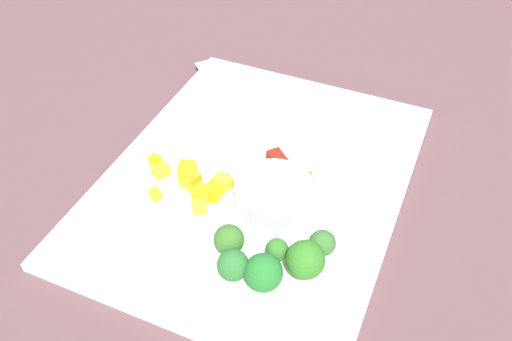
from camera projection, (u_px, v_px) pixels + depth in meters
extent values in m
plane|color=brown|center=(256.00, 183.00, 0.71)|extent=(4.00, 4.00, 0.00)
cube|color=white|center=(256.00, 180.00, 0.71)|extent=(0.45, 0.36, 0.01)
cylinder|color=white|center=(274.00, 199.00, 0.64)|extent=(0.09, 0.09, 0.04)
cube|color=silver|center=(222.00, 90.00, 0.83)|extent=(0.13, 0.14, 0.00)
cube|color=maroon|center=(286.00, 174.00, 0.69)|extent=(0.07, 0.07, 0.02)
cube|color=orange|center=(305.00, 179.00, 0.69)|extent=(0.02, 0.02, 0.01)
cube|color=orange|center=(225.00, 181.00, 0.69)|extent=(0.02, 0.02, 0.01)
cube|color=orange|center=(238.00, 184.00, 0.68)|extent=(0.01, 0.01, 0.01)
cube|color=orange|center=(294.00, 175.00, 0.69)|extent=(0.03, 0.03, 0.01)
cube|color=yellow|center=(190.00, 179.00, 0.68)|extent=(0.03, 0.03, 0.02)
cube|color=yellow|center=(161.00, 171.00, 0.70)|extent=(0.03, 0.02, 0.01)
cube|color=yellow|center=(202.00, 194.00, 0.66)|extent=(0.02, 0.03, 0.02)
cube|color=yellow|center=(213.00, 192.00, 0.67)|extent=(0.02, 0.02, 0.02)
cube|color=yellow|center=(155.00, 160.00, 0.71)|extent=(0.01, 0.02, 0.01)
cube|color=yellow|center=(187.00, 171.00, 0.69)|extent=(0.02, 0.02, 0.02)
cube|color=yellow|center=(155.00, 194.00, 0.67)|extent=(0.02, 0.02, 0.01)
cube|color=yellow|center=(222.00, 183.00, 0.68)|extent=(0.02, 0.03, 0.02)
cube|color=yellow|center=(199.00, 207.00, 0.65)|extent=(0.02, 0.02, 0.01)
cylinder|color=#88AA56|center=(321.00, 252.00, 0.60)|extent=(0.01, 0.01, 0.01)
sphere|color=#387030|center=(322.00, 243.00, 0.59)|extent=(0.03, 0.03, 0.03)
cylinder|color=#90AC6A|center=(304.00, 270.00, 0.59)|extent=(0.01, 0.01, 0.01)
sphere|color=#337923|center=(305.00, 260.00, 0.58)|extent=(0.04, 0.04, 0.04)
cylinder|color=#90BA5E|center=(263.00, 281.00, 0.58)|extent=(0.01, 0.01, 0.01)
sphere|color=#25752C|center=(263.00, 273.00, 0.57)|extent=(0.04, 0.04, 0.04)
cylinder|color=#88B864|center=(229.00, 248.00, 0.61)|extent=(0.01, 0.01, 0.01)
sphere|color=#3A6F28|center=(229.00, 240.00, 0.60)|extent=(0.03, 0.03, 0.03)
cylinder|color=#86C35F|center=(277.00, 257.00, 0.60)|extent=(0.01, 0.01, 0.01)
sphere|color=#367429|center=(277.00, 250.00, 0.59)|extent=(0.03, 0.03, 0.03)
cylinder|color=#8EAD59|center=(233.00, 274.00, 0.58)|extent=(0.01, 0.01, 0.01)
sphere|color=#2D7131|center=(233.00, 265.00, 0.57)|extent=(0.03, 0.03, 0.03)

